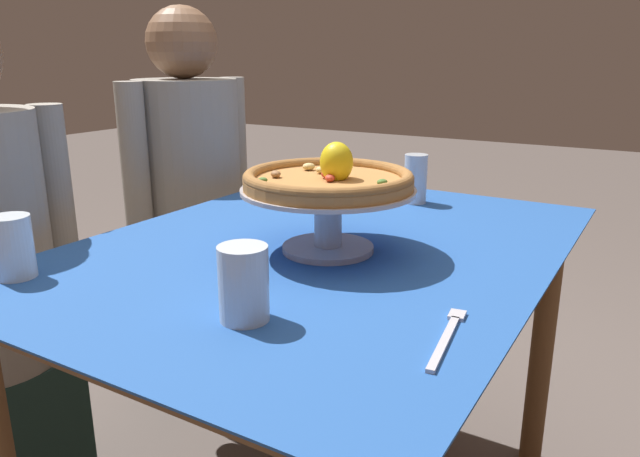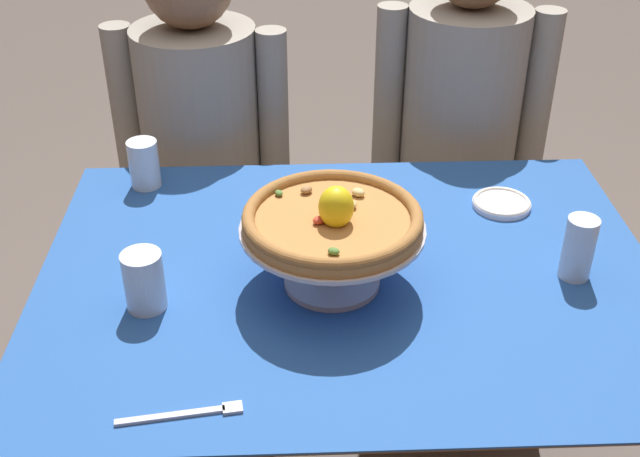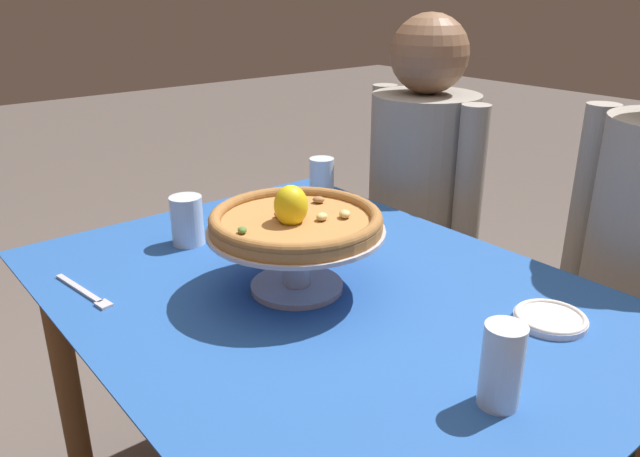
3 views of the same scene
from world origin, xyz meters
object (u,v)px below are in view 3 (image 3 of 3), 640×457
at_px(dinner_fork, 85,293).
at_px(side_plate, 550,318).
at_px(water_glass_side_right, 501,370).
at_px(pizza, 296,219).
at_px(water_glass_back_left, 322,180).
at_px(water_glass_side_left, 187,223).
at_px(diner_left, 419,226).
at_px(pizza_stand, 296,250).

bearing_deg(dinner_fork, side_plate, 43.73).
relative_size(water_glass_side_right, side_plate, 1.00).
bearing_deg(pizza, water_glass_side_right, 0.91).
relative_size(water_glass_back_left, water_glass_side_left, 0.98).
bearing_deg(water_glass_back_left, water_glass_side_left, -81.69).
xyz_separation_m(side_plate, diner_left, (-0.72, 0.45, -0.15)).
relative_size(water_glass_side_left, dinner_fork, 0.58).
height_order(water_glass_back_left, side_plate, water_glass_back_left).
bearing_deg(water_glass_side_right, diner_left, 138.07).
distance_m(water_glass_side_right, dinner_fork, 0.81).
xyz_separation_m(water_glass_side_right, water_glass_side_left, (-0.83, -0.06, -0.01)).
height_order(pizza_stand, side_plate, pizza_stand).
relative_size(water_glass_back_left, dinner_fork, 0.57).
relative_size(side_plate, dinner_fork, 0.65).
relative_size(pizza, dinner_fork, 1.68).
bearing_deg(pizza_stand, water_glass_side_left, -170.67).
distance_m(pizza_stand, side_plate, 0.49).
bearing_deg(pizza, pizza_stand, 114.47).
height_order(pizza_stand, pizza, pizza).
bearing_deg(side_plate, water_glass_side_right, -73.41).
height_order(pizza_stand, dinner_fork, pizza_stand).
distance_m(water_glass_side_left, dinner_fork, 0.30).
bearing_deg(diner_left, water_glass_back_left, -107.47).
distance_m(water_glass_side_right, diner_left, 1.09).
height_order(pizza_stand, water_glass_back_left, pizza_stand).
bearing_deg(water_glass_side_left, pizza, 9.20).
bearing_deg(dinner_fork, pizza, 53.94).
distance_m(pizza, water_glass_side_left, 0.37).
height_order(water_glass_side_right, water_glass_side_left, water_glass_side_right).
height_order(water_glass_side_right, water_glass_back_left, water_glass_side_right).
xyz_separation_m(dinner_fork, diner_left, (-0.07, 1.06, -0.14)).
relative_size(pizza, diner_left, 0.27).
bearing_deg(water_glass_side_right, pizza, -179.09).
bearing_deg(pizza_stand, pizza, -65.53).
height_order(dinner_fork, diner_left, diner_left).
relative_size(water_glass_side_right, dinner_fork, 0.65).
bearing_deg(dinner_fork, diner_left, 93.81).
bearing_deg(side_plate, water_glass_back_left, 170.96).
relative_size(pizza_stand, water_glass_side_left, 3.01).
xyz_separation_m(water_glass_side_right, diner_left, (-0.80, 0.71, -0.20)).
bearing_deg(water_glass_back_left, dinner_fork, -77.18).
bearing_deg(side_plate, water_glass_side_left, -155.92).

